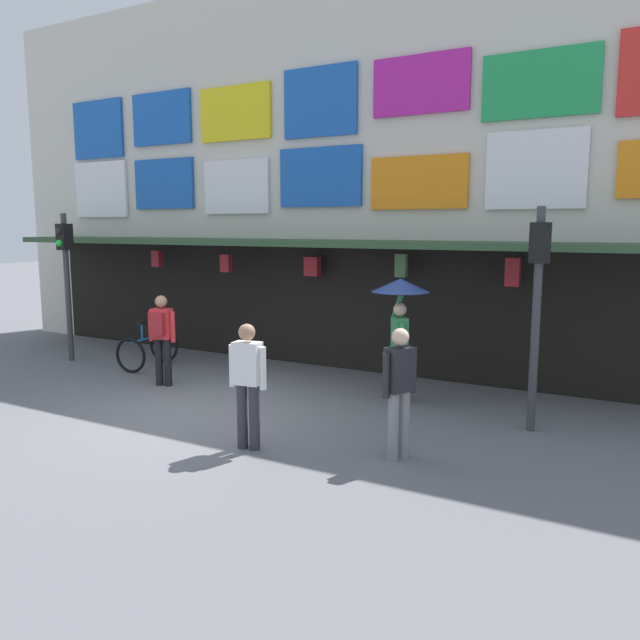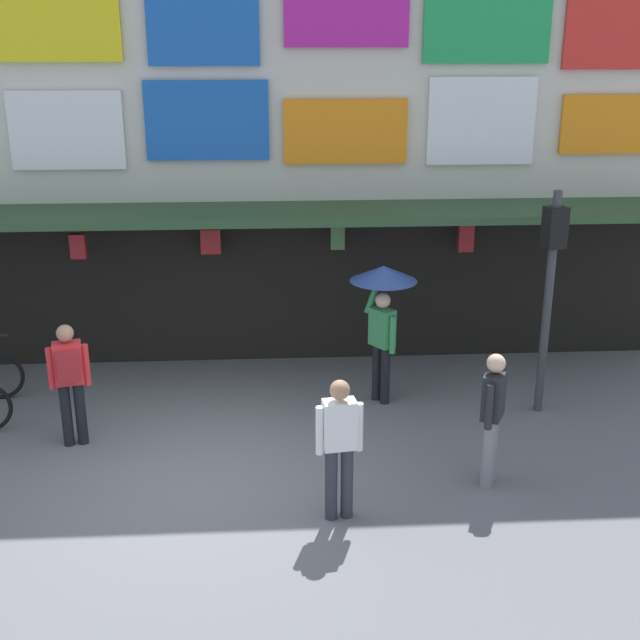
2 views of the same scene
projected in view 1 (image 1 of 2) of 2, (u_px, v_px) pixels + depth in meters
The scene contains 9 objects.
ground_plane at pixel (197, 414), 9.92m from camera, with size 80.00×80.00×0.00m, color slate.
shopfront at pixel (334, 177), 13.27m from camera, with size 18.00×2.60×8.00m.
traffic_light_near at pixel (66, 263), 13.52m from camera, with size 0.29×0.33×3.20m.
traffic_light_far at pixel (538, 283), 8.80m from camera, with size 0.33×0.35×3.20m.
bicycle_parked at pixel (148, 349), 13.11m from camera, with size 0.86×1.24×1.05m.
pedestrian_in_purple at pixel (399, 386), 7.87m from camera, with size 0.36×0.48×1.68m.
pedestrian_in_white at pixel (162, 333), 11.51m from camera, with size 0.52×0.41×1.68m.
pedestrian_in_blue at pixel (248, 379), 8.22m from camera, with size 0.53×0.27×1.68m.
pedestrian_with_umbrella at pixel (400, 305), 10.34m from camera, with size 0.96×0.96×2.08m.
Camera 1 is at (6.39, -7.41, 2.93)m, focal length 35.33 mm.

